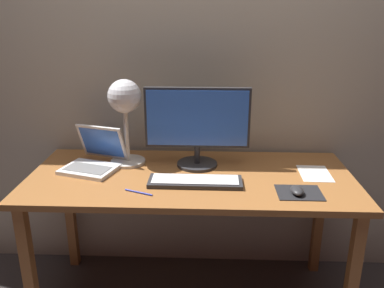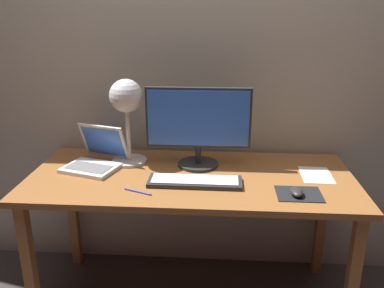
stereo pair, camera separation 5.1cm
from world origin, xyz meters
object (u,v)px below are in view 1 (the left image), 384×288
laptop (95,156)px  keyboard_main (195,181)px  mouse (297,190)px  pen (139,192)px  desk_lamp (125,103)px  monitor (197,123)px

laptop → keyboard_main: bearing=-20.0°
mouse → pen: size_ratio=0.69×
pen → mouse: bearing=1.4°
laptop → desk_lamp: desk_lamp is taller
keyboard_main → laptop: laptop is taller
desk_lamp → pen: size_ratio=3.19×
monitor → mouse: monitor is taller
keyboard_main → desk_lamp: bearing=145.4°
desk_lamp → pen: (0.12, -0.36, -0.32)m
laptop → mouse: laptop is taller
laptop → mouse: size_ratio=3.54×
monitor → mouse: (0.45, -0.33, -0.21)m
desk_lamp → monitor: bearing=-3.5°
monitor → keyboard_main: monitor is taller
keyboard_main → mouse: mouse is taller
keyboard_main → mouse: (0.45, -0.09, 0.01)m
laptop → desk_lamp: (0.16, 0.06, 0.26)m
monitor → keyboard_main: size_ratio=1.21×
laptop → desk_lamp: bearing=21.9°
keyboard_main → pen: bearing=-155.9°
laptop → mouse: bearing=-16.3°
monitor → pen: monitor is taller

